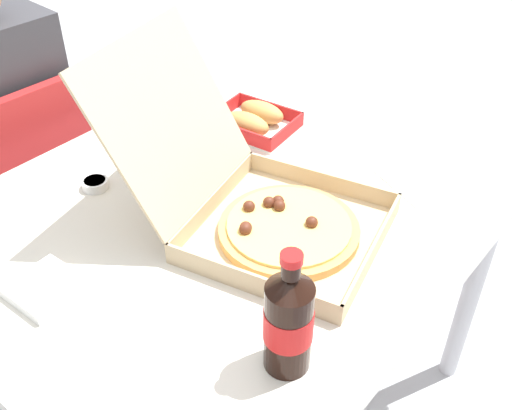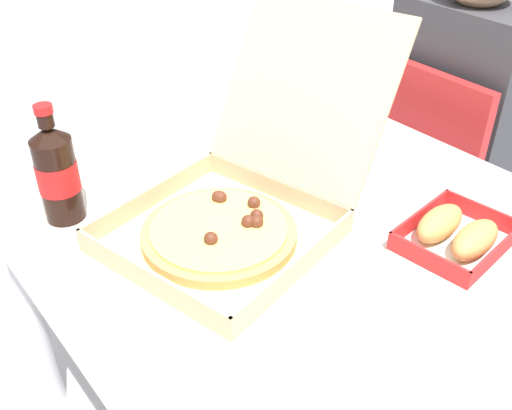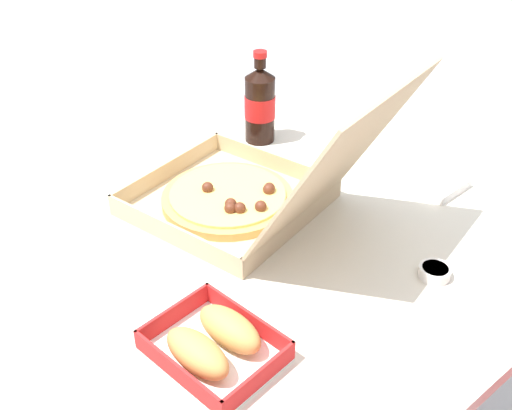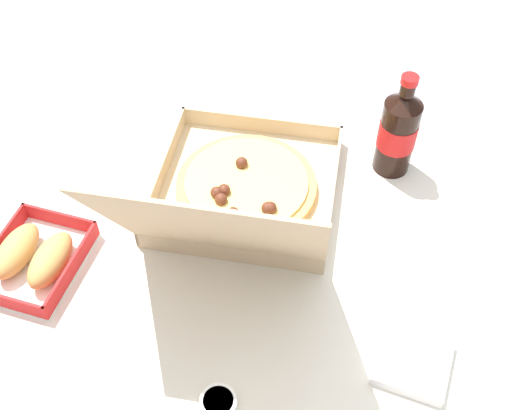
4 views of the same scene
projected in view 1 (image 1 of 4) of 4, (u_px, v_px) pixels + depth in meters
The scene contains 9 objects.
ground_plane at pixel (239, 408), 1.69m from camera, with size 10.00×10.00×0.00m, color #B2B2B7.
dining_table at pixel (234, 233), 1.30m from camera, with size 1.14×0.92×0.73m.
chair at pixel (20, 196), 1.68m from camera, with size 0.41×0.41×0.83m.
pizza_box_open at pixel (265, 208), 1.15m from camera, with size 0.45×0.57×0.34m.
bread_side_box at pixel (254, 120), 1.46m from camera, with size 0.17×0.21×0.06m.
cola_bottle at pixel (288, 321), 0.87m from camera, with size 0.07×0.07×0.22m.
paper_menu at pixel (432, 175), 1.32m from camera, with size 0.21×0.15×0.00m, color white.
napkin_pile at pixel (45, 288), 1.04m from camera, with size 0.11×0.11×0.02m, color white.
dipping_sauce_cup at pixel (95, 183), 1.28m from camera, with size 0.06×0.06×0.02m.
Camera 1 is at (-0.72, -0.67, 1.49)m, focal length 42.38 mm.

